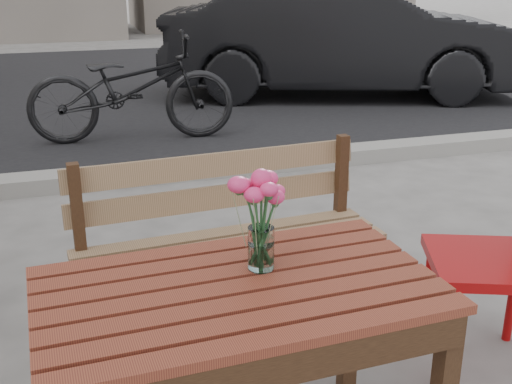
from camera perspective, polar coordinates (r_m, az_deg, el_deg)
The scene contains 7 objects.
street at distance 6.96m, azimuth -12.16°, elevation 6.45°, with size 30.00×8.12×0.12m.
main_table at distance 1.92m, azimuth -1.51°, elevation -11.35°, with size 1.18×0.72×0.71m.
main_bench at distance 2.84m, azimuth -2.82°, elevation -2.52°, with size 1.37×0.49×0.84m.
red_chair at distance 2.72m, azimuth 21.81°, elevation -4.64°, with size 0.58×0.58×0.91m.
main_vase at distance 1.88m, azimuth 0.46°, elevation -1.43°, with size 0.17×0.17×0.31m.
parked_car at distance 8.14m, azimuth 7.64°, elevation 13.49°, with size 1.51×4.34×1.43m, color black.
bicycle at distance 6.07m, azimuth -11.02°, elevation 9.08°, with size 0.66×1.88×0.99m, color black.
Camera 1 is at (-0.59, -1.70, 1.58)m, focal length 45.00 mm.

